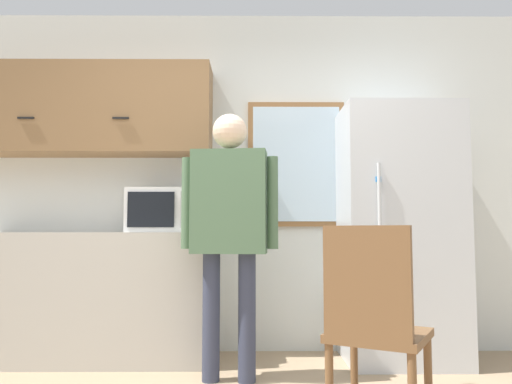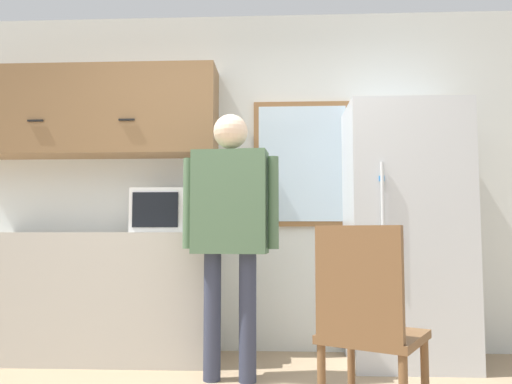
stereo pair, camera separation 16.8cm
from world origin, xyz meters
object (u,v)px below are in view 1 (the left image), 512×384
object	(u,v)px
person	(229,215)
chair	(374,319)
microwave	(162,211)
refrigerator	(399,233)

from	to	relation	value
person	chair	distance (m)	1.19
microwave	person	xyz separation A→B (m)	(0.52, -0.49, -0.05)
microwave	chair	size ratio (longest dim) A/B	0.49
refrigerator	chair	size ratio (longest dim) A/B	1.92
microwave	chair	xyz separation A→B (m)	(1.24, -1.28, -0.57)
microwave	person	size ratio (longest dim) A/B	0.28
microwave	refrigerator	distance (m)	1.75
microwave	person	distance (m)	0.72
microwave	person	bearing A→B (deg)	-43.32
microwave	refrigerator	xyz separation A→B (m)	(1.74, -0.03, -0.16)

